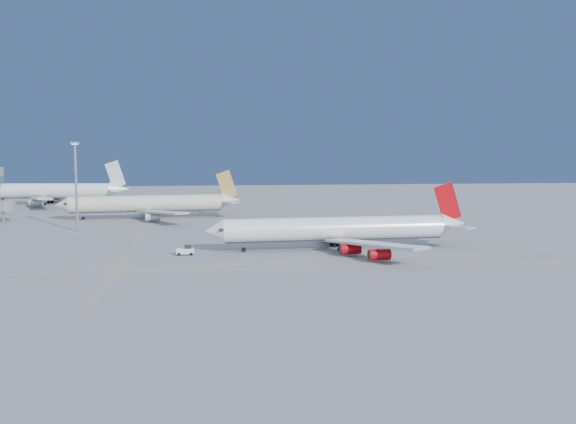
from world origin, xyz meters
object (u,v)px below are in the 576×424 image
Objects in this scene: airliner_third at (47,191)px; light_mast at (76,179)px; pushback_tug at (186,250)px; airliner_virgin at (340,229)px; airliner_etihad at (151,204)px.

airliner_third is 2.69× the size of light_mast.
airliner_third is 17.26× the size of pushback_tug.
airliner_virgin reaches higher than pushback_tug.
airliner_virgin is at bearing 5.28° from pushback_tug.
airliner_virgin is 0.93× the size of airliner_third.
light_mast is (-31.34, 42.59, 13.70)m from pushback_tug.
airliner_virgin is at bearing -59.89° from airliner_etihad.
pushback_tug is (-35.33, -4.04, -3.63)m from airliner_virgin.
airliner_third reaches higher than airliner_etihad.
light_mast reaches higher than airliner_virgin.
light_mast is (-17.36, -31.31, 9.92)m from airliner_etihad.
airliner_etihad is at bearing 99.48° from pushback_tug.
airliner_virgin is 35.75m from pushback_tug.
airliner_etihad is at bearing -44.09° from airliner_third.
airliner_etihad is at bearing 60.99° from light_mast.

